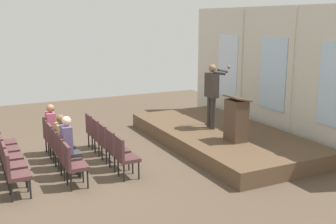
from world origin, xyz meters
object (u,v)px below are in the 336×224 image
Objects in this scene: chair_r0_c2 at (107,141)px; chair_r0_c3 at (116,147)px; audience_r1_c3 at (69,144)px; chair_r0_c1 at (100,134)px; chair_r2_c3 at (11,162)px; chair_r0_c0 at (93,129)px; chair_r1_c4 at (73,163)px; chair_r2_c2 at (8,154)px; lectern at (236,119)px; speaker at (212,91)px; chair_r1_c1 at (55,140)px; mic_stand at (210,113)px; chair_r2_c4 at (14,172)px; chair_r1_c3 at (66,154)px; chair_r2_c1 at (5,146)px; chair_r0_c4 at (125,155)px; audience_r1_c0 at (53,126)px; chair_r2_c0 at (3,140)px; chair_r1_c0 at (50,134)px; chair_r1_c2 at (60,147)px; audience_r1_c2 at (63,139)px.

chair_r0_c3 is (0.60, 0.00, 0.00)m from chair_r0_c2.
chair_r0_c3 is 0.68× the size of audience_r1_c3.
chair_r0_c1 is 2.55m from chair_r2_c3.
chair_r0_c3 is at bearing 90.00° from audience_r1_c3.
chair_r1_c4 is at bearing -25.12° from chair_r0_c0.
chair_r2_c2 and chair_r2_c3 have the same top height.
lectern is at bearing 53.95° from chair_r0_c0.
chair_r2_c3 is (1.20, -2.25, 0.00)m from chair_r0_c1.
chair_r1_c1 is at bearing -93.86° from speaker.
mic_stand is 1.65× the size of chair_r2_c4.
chair_r1_c1 and chair_r1_c3 have the same top height.
chair_r0_c4 is at bearing 51.35° from chair_r2_c1.
audience_r1_c0 reaches higher than chair_r0_c0.
chair_r0_c4 is 2.13m from chair_r1_c1.
audience_r1_c0 is at bearing 179.88° from audience_r1_c3.
chair_r2_c1 and chair_r2_c4 have the same top height.
audience_r1_c0 is 1.39× the size of chair_r2_c0.
lectern is at bearing 82.35° from chair_r0_c3.
mic_stand reaches higher than chair_r0_c0.
chair_r0_c3 is (0.91, -3.14, -0.91)m from speaker.
chair_r2_c3 is at bearing -80.39° from speaker.
mic_stand is 1.65× the size of chair_r0_c3.
chair_r1_c0 is 1.20m from chair_r1_c2.
lectern is at bearing 84.40° from chair_r1_c3.
chair_r2_c0 is 1.00× the size of chair_r2_c4.
chair_r0_c1 is 1.80m from chair_r0_c4.
chair_r0_c2 is 1.00× the size of chair_r1_c1.
chair_r2_c0 is (-2.40, -2.25, 0.00)m from chair_r0_c4.
audience_r1_c3 is (1.20, 0.08, 0.23)m from chair_r1_c1.
mic_stand reaches higher than audience_r1_c0.
chair_r0_c2 is at bearing 90.00° from chair_r2_c2.
chair_r0_c1 is at bearing 104.93° from chair_r2_c2.
chair_r2_c4 is (2.40, -1.21, -0.19)m from audience_r1_c0.
chair_r1_c2 is at bearing 90.00° from chair_r2_c2.
chair_r0_c1 is 0.60m from chair_r0_c2.
audience_r1_c2 is 1.37× the size of chair_r1_c4.
chair_r1_c4 is at bearing -70.47° from speaker.
chair_r1_c0 and chair_r2_c1 have the same top height.
chair_r1_c2 is (1.20, -1.13, 0.00)m from chair_r0_c0.
chair_r2_c3 is at bearing -51.35° from chair_r0_c0.
chair_r1_c0 is (-0.89, -4.27, -0.91)m from speaker.
chair_r0_c1 is 2.25m from chair_r2_c1.
chair_r0_c1 is 0.72× the size of audience_r1_c0.
audience_r1_c2 is at bearing 134.80° from chair_r2_c4.
chair_r0_c4 is at bearing 0.00° from chair_r0_c0.
chair_r0_c3 is at bearing 61.94° from chair_r2_c1.
chair_r2_c4 is (1.20, -1.13, 0.00)m from chair_r1_c2.
chair_r1_c3 is 0.68× the size of audience_r1_c3.
chair_r1_c0 is (-0.53, -4.46, -0.20)m from mic_stand.
chair_r0_c2 is 1.00× the size of chair_r2_c0.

